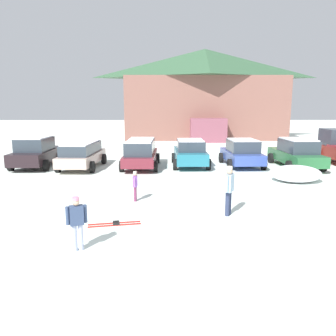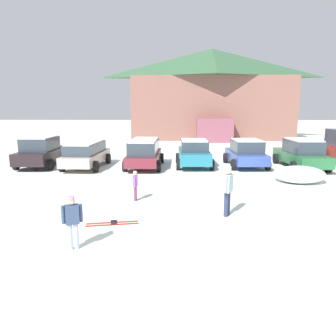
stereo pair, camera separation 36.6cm
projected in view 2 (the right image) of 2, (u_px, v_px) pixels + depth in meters
ground at (170, 282)px, 6.80m from camera, size 160.00×160.00×0.00m
ski_lodge at (211, 94)px, 36.60m from camera, size 17.91×9.30×9.79m
parked_black_sedan at (42, 151)px, 19.87m from camera, size 2.22×4.48×1.81m
parked_beige_suv at (86, 154)px, 19.38m from camera, size 2.30×4.63×1.53m
parked_maroon_van at (144, 152)px, 19.47m from camera, size 2.20×4.66×1.67m
parked_teal_hatchback at (194, 153)px, 19.76m from camera, size 2.17×4.03×1.64m
parked_blue_hatchback at (246, 153)px, 19.71m from camera, size 2.27×4.08×1.65m
parked_green_coupe at (301, 154)px, 19.21m from camera, size 2.23×4.75×1.73m
skier_child_in_purple_jacket at (135, 184)px, 12.57m from camera, size 0.17×0.43×1.16m
skier_adult_in_blue_parka at (228, 188)px, 10.78m from camera, size 0.40×0.56×1.67m
skier_teen_in_navy_coat at (72, 220)px, 8.24m from camera, size 0.49×0.31×1.41m
pair_of_skis at (113, 223)px, 10.18m from camera, size 1.64×0.57×0.08m
plowed_snow_pile at (299, 174)px, 15.65m from camera, size 2.43×1.94×0.78m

